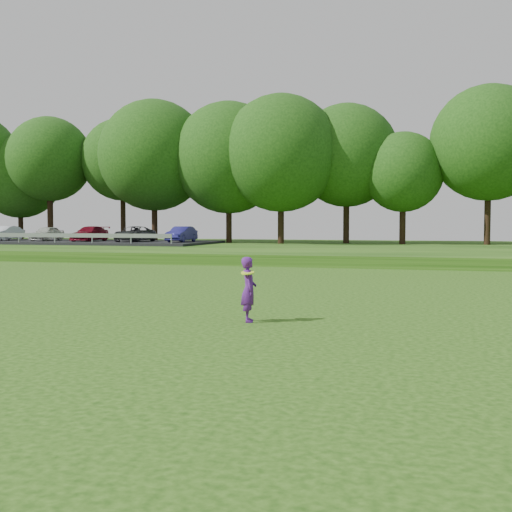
# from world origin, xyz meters

# --- Properties ---
(ground) EXTENTS (140.00, 140.00, 0.00)m
(ground) POSITION_xyz_m (0.00, 0.00, 0.00)
(ground) COLOR #183D0B
(ground) RESTS_ON ground
(berm) EXTENTS (130.00, 30.00, 0.60)m
(berm) POSITION_xyz_m (0.00, 34.00, 0.30)
(berm) COLOR #183D0B
(berm) RESTS_ON ground
(walking_path) EXTENTS (130.00, 1.60, 0.04)m
(walking_path) POSITION_xyz_m (0.00, 20.00, 0.02)
(walking_path) COLOR gray
(walking_path) RESTS_ON ground
(treeline) EXTENTS (104.00, 7.00, 15.00)m
(treeline) POSITION_xyz_m (0.00, 38.00, 8.10)
(treeline) COLOR #173D0E
(treeline) RESTS_ON berm
(parking_lot) EXTENTS (24.00, 9.00, 1.38)m
(parking_lot) POSITION_xyz_m (-23.66, 32.82, 1.06)
(parking_lot) COLOR black
(parking_lot) RESTS_ON berm
(woman) EXTENTS (0.52, 0.63, 1.50)m
(woman) POSITION_xyz_m (1.16, 1.18, 0.75)
(woman) COLOR #541B7A
(woman) RESTS_ON ground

